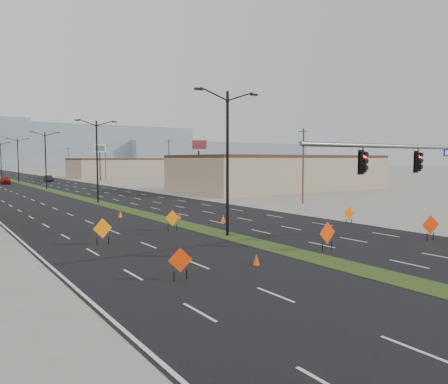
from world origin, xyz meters
TOP-DOWN VIEW (x-y plane):
  - ground at (0.00, 0.00)m, footprint 600.00×600.00m
  - road_surface at (0.00, 100.00)m, footprint 25.00×400.00m
  - median_strip at (0.00, 100.00)m, footprint 2.00×400.00m
  - building_se_near at (34.00, 45.00)m, footprint 36.00×18.00m
  - building_se_far at (38.00, 110.00)m, footprint 44.00×16.00m
  - mesa_center at (40.00, 300.00)m, footprint 220.00×50.00m
  - mesa_east at (180.00, 290.00)m, footprint 160.00×50.00m
  - signal_mast at (8.56, 2.00)m, footprint 16.30×0.60m
  - streetlight_0 at (0.00, 12.00)m, footprint 5.15×0.24m
  - streetlight_1 at (0.00, 40.00)m, footprint 5.15×0.24m
  - streetlight_2 at (0.00, 68.00)m, footprint 5.15×0.24m
  - streetlight_3 at (0.00, 96.00)m, footprint 5.15×0.24m
  - streetlight_4 at (0.00, 124.00)m, footprint 5.15×0.24m
  - utility_pole_0 at (20.00, 25.00)m, footprint 1.60×0.20m
  - utility_pole_1 at (20.00, 60.00)m, footprint 1.60×0.20m
  - utility_pole_2 at (20.00, 95.00)m, footprint 1.60×0.20m
  - utility_pole_3 at (20.00, 130.00)m, footprint 1.60×0.20m
  - car_left at (-3.61, 89.73)m, footprint 2.29×4.92m
  - car_mid at (6.33, 95.31)m, footprint 1.69×4.43m
  - construction_sign_0 at (-8.08, 4.00)m, footprint 1.08×0.29m
  - construction_sign_1 at (-8.29, 13.74)m, footprint 1.26×0.26m
  - construction_sign_2 at (-2.21, 16.07)m, footprint 1.18×0.05m
  - construction_sign_3 at (2.00, 4.62)m, footprint 1.30×0.10m
  - construction_sign_4 at (10.03, 3.00)m, footprint 1.23×0.48m
  - construction_sign_5 at (11.50, 10.94)m, footprint 1.10×0.18m
  - cone_0 at (-3.57, 4.26)m, footprint 0.43×0.43m
  - cone_1 at (3.35, 17.48)m, footprint 0.41×0.41m
  - cone_2 at (1.29, 21.45)m, footprint 0.37×0.37m
  - cone_3 at (-2.67, 25.52)m, footprint 0.48×0.48m
  - pole_sign_east_near at (16.58, 43.54)m, footprint 2.66×1.37m
  - pole_sign_east_far at (17.58, 91.92)m, footprint 2.90×0.53m

SIDE VIEW (x-z plane):
  - ground at x=0.00m, z-range 0.00..0.00m
  - road_surface at x=0.00m, z-range -0.01..0.01m
  - median_strip at x=0.00m, z-range -0.02..0.02m
  - cone_2 at x=1.29m, z-range 0.00..0.57m
  - cone_0 at x=-3.57m, z-range 0.00..0.59m
  - cone_3 at x=-2.67m, z-range 0.00..0.64m
  - cone_1 at x=3.35m, z-range 0.00..0.68m
  - car_mid at x=6.33m, z-range 0.00..1.44m
  - car_left at x=-3.61m, z-range 0.00..1.63m
  - construction_sign_0 at x=-8.08m, z-range 0.12..1.59m
  - construction_sign_5 at x=11.50m, z-range 0.12..1.60m
  - construction_sign_2 at x=-2.21m, z-range 0.14..1.71m
  - construction_sign_1 at x=-8.29m, z-range 0.15..1.85m
  - construction_sign_4 at x=10.03m, z-range 0.15..1.87m
  - construction_sign_3 at x=2.00m, z-range 0.16..1.88m
  - building_se_far at x=38.00m, z-range 0.00..5.00m
  - building_se_near at x=34.00m, z-range 0.00..5.50m
  - utility_pole_0 at x=20.00m, z-range 0.17..9.17m
  - utility_pole_1 at x=20.00m, z-range 0.17..9.17m
  - utility_pole_2 at x=20.00m, z-range 0.17..9.17m
  - utility_pole_3 at x=20.00m, z-range 0.17..9.17m
  - signal_mast at x=8.56m, z-range 0.79..8.79m
  - streetlight_0 at x=0.00m, z-range 0.41..10.43m
  - streetlight_1 at x=0.00m, z-range 0.41..10.43m
  - streetlight_2 at x=0.00m, z-range 0.41..10.43m
  - streetlight_3 at x=0.00m, z-range 0.41..10.43m
  - streetlight_4 at x=0.00m, z-range 0.41..10.43m
  - pole_sign_east_near at x=16.58m, z-range 2.58..10.98m
  - pole_sign_east_far at x=17.58m, z-range 2.76..11.62m
  - mesa_east at x=180.00m, z-range 0.00..18.00m
  - mesa_center at x=40.00m, z-range 0.00..28.00m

